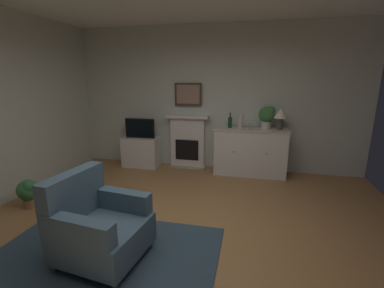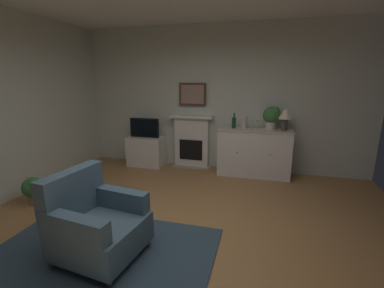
% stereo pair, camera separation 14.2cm
% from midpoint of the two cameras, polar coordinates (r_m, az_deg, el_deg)
% --- Properties ---
extents(ground_plane, '(5.77, 5.59, 0.10)m').
position_cam_midpoint_polar(ground_plane, '(3.26, -1.85, -21.27)').
color(ground_plane, '#9E7042').
rests_on(ground_plane, ground).
extents(wall_rear, '(5.77, 0.06, 2.84)m').
position_cam_midpoint_polar(wall_rear, '(5.38, 6.67, 9.59)').
color(wall_rear, silver).
rests_on(wall_rear, ground_plane).
extents(area_rug, '(2.38, 1.60, 0.02)m').
position_cam_midpoint_polar(area_rug, '(3.18, -17.80, -21.78)').
color(area_rug, '#2D4251').
rests_on(area_rug, ground_plane).
extents(fireplace_unit, '(0.87, 0.30, 1.10)m').
position_cam_midpoint_polar(fireplace_unit, '(5.50, 0.72, 0.55)').
color(fireplace_unit, white).
rests_on(fireplace_unit, ground_plane).
extents(framed_picture, '(0.55, 0.04, 0.45)m').
position_cam_midpoint_polar(framed_picture, '(5.40, 0.87, 10.67)').
color(framed_picture, '#473323').
extents(sideboard_cabinet, '(1.37, 0.49, 0.90)m').
position_cam_midpoint_polar(sideboard_cabinet, '(5.19, 13.96, -1.79)').
color(sideboard_cabinet, white).
rests_on(sideboard_cabinet, ground_plane).
extents(table_lamp, '(0.26, 0.26, 0.40)m').
position_cam_midpoint_polar(table_lamp, '(5.07, 20.25, 5.82)').
color(table_lamp, '#4C4742').
rests_on(table_lamp, sideboard_cabinet).
extents(wine_bottle, '(0.08, 0.08, 0.29)m').
position_cam_midpoint_polar(wine_bottle, '(5.11, 9.81, 4.60)').
color(wine_bottle, '#193F1E').
rests_on(wine_bottle, sideboard_cabinet).
extents(wine_glass_left, '(0.07, 0.07, 0.16)m').
position_cam_midpoint_polar(wine_glass_left, '(5.01, 13.56, 4.40)').
color(wine_glass_left, silver).
rests_on(wine_glass_left, sideboard_cabinet).
extents(wine_glass_center, '(0.07, 0.07, 0.16)m').
position_cam_midpoint_polar(wine_glass_center, '(5.08, 14.83, 4.45)').
color(wine_glass_center, silver).
rests_on(wine_glass_center, sideboard_cabinet).
extents(vase_decorative, '(0.11, 0.11, 0.28)m').
position_cam_midpoint_polar(vase_decorative, '(5.02, 12.04, 4.70)').
color(vase_decorative, beige).
rests_on(vase_decorative, sideboard_cabinet).
extents(tv_cabinet, '(0.75, 0.42, 0.62)m').
position_cam_midpoint_polar(tv_cabinet, '(5.72, -9.20, -1.54)').
color(tv_cabinet, white).
rests_on(tv_cabinet, ground_plane).
extents(tv_set, '(0.62, 0.07, 0.40)m').
position_cam_midpoint_polar(tv_set, '(5.59, -9.50, 3.45)').
color(tv_set, black).
rests_on(tv_set, tv_cabinet).
extents(potted_plant_fern, '(0.30, 0.30, 0.43)m').
position_cam_midpoint_polar(potted_plant_fern, '(4.55, -30.30, -8.25)').
color(potted_plant_fern, '#936B4C').
rests_on(potted_plant_fern, ground_plane).
extents(potted_plant_small, '(0.30, 0.30, 0.43)m').
position_cam_midpoint_polar(potted_plant_small, '(5.10, 17.58, 5.83)').
color(potted_plant_small, beige).
rests_on(potted_plant_small, sideboard_cabinet).
extents(armchair, '(0.90, 0.86, 0.92)m').
position_cam_midpoint_polar(armchair, '(2.99, -18.85, -15.86)').
color(armchair, '#3F596B').
rests_on(armchair, ground_plane).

